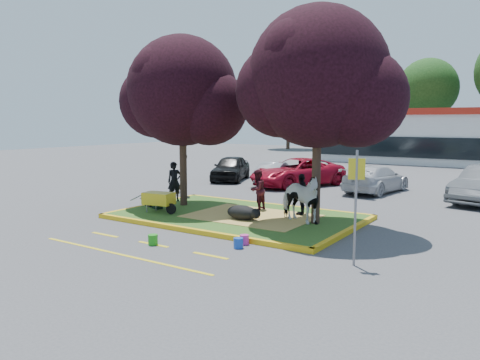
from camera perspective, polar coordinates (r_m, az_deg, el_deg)
The scene contains 31 objects.
ground at distance 16.56m, azimuth -0.34°, elevation -4.71°, with size 90.00×90.00×0.00m, color #424244.
median_island at distance 16.55m, azimuth -0.34°, elevation -4.46°, with size 8.00×5.00×0.15m, color #294E18.
curb_near at distance 14.53m, azimuth -6.06°, elevation -6.14°, with size 8.30×0.16×0.15m, color gold.
curb_far at distance 18.71m, azimuth 4.08°, elevation -3.12°, with size 8.30×0.16×0.15m, color gold.
curb_left at distance 19.09m, azimuth -10.57°, elevation -3.01°, with size 0.16×5.30×0.15m, color gold.
curb_right at distance 14.72m, azimuth 13.04°, elevation -6.12°, with size 0.16×5.30×0.15m, color gold.
straw_bedding at distance 16.21m, azimuth 1.43°, elevation -4.42°, with size 4.20×3.00×0.01m, color tan.
tree_purple_left at distance 18.22m, azimuth -7.05°, elevation 10.11°, with size 5.06×4.20×6.51m.
tree_purple_right at distance 14.98m, azimuth 9.55°, elevation 11.47°, with size 5.30×4.40×6.82m.
fire_lane_stripe_a at distance 14.81m, azimuth -16.13°, elevation -6.43°, with size 1.10×0.12×0.01m, color yellow.
fire_lane_stripe_b at distance 13.38m, azimuth -10.52°, elevation -7.71°, with size 1.10×0.12×0.01m, color yellow.
fire_lane_stripe_c at distance 12.12m, azimuth -3.62°, elevation -9.19°, with size 1.10×0.12×0.01m, color yellow.
fire_lane_long at distance 12.58m, azimuth -14.37°, elevation -8.78°, with size 6.00×0.10×0.01m, color yellow.
retail_building at distance 42.04m, azimuth 24.02°, elevation 4.99°, with size 20.40×8.40×4.40m.
treeline at distance 51.83m, azimuth 25.31°, elevation 11.29°, with size 46.58×7.80×14.63m.
cow at distance 15.24m, azimuth 7.19°, elevation -2.20°, with size 0.86×1.88×1.59m, color silver.
calf at distance 15.57m, azimuth 0.28°, elevation -4.00°, with size 1.13×0.64×0.49m, color black.
handler at distance 19.34m, azimuth -7.99°, elevation -0.18°, with size 0.59×0.39×1.61m, color black.
visitor_a at distance 17.24m, azimuth 2.12°, elevation -1.21°, with size 0.73×0.57×1.50m, color #3E111A.
visitor_b at distance 16.45m, azimuth 7.53°, elevation -1.75°, with size 0.85×0.35×1.45m, color black.
wheelbarrow at distance 17.03m, azimuth -9.85°, elevation -2.27°, with size 1.92×0.80×0.72m.
gear_bag_dark at distance 18.42m, azimuth -10.86°, elevation -2.75°, with size 0.50×0.27×0.25m, color black.
gear_bag_green at distance 17.85m, azimuth -10.05°, elevation -3.13°, with size 0.39×0.24×0.21m, color black.
sign_post at distance 11.26m, azimuth 13.95°, elevation -1.69°, with size 0.36×0.19×2.75m.
bucket_green at distance 13.30m, azimuth -10.57°, elevation -7.18°, with size 0.27×0.27×0.29m, color #1D9316.
bucket_pink at distance 13.12m, azimuth 0.54°, elevation -7.28°, with size 0.26×0.26×0.28m, color #D02E91.
bucket_blue at distance 12.75m, azimuth -0.20°, elevation -7.70°, with size 0.26×0.26×0.28m, color #1644B3.
car_black at distance 27.10m, azimuth -1.14°, elevation 1.48°, with size 1.69×4.21×1.43m, color black.
car_silver at distance 25.66m, azimuth 4.30°, elevation 0.88°, with size 1.28×3.66×1.21m, color #95989C.
car_red at distance 24.84m, azimuth 6.97°, elevation 0.95°, with size 2.45×5.31×1.47m, color #A70D24.
car_white at distance 23.45m, azimuth 16.22°, elevation 0.14°, with size 1.83×4.51×1.31m, color silver.
Camera 1 is at (9.05, -13.45, 3.42)m, focal length 35.00 mm.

